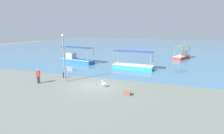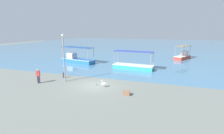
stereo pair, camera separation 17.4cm
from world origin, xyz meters
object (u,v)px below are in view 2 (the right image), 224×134
pelican (104,84)px  glass_bottle (96,84)px  fishing_boat_far_right (183,56)px  cargo_crate (126,93)px  lamp_post (64,55)px  fisherman_standing (38,76)px  fishing_boat_far_left (77,59)px  mooring_bollard (63,75)px  fishing_boat_center (133,66)px

pelican → glass_bottle: size_ratio=2.96×
pelican → glass_bottle: pelican is taller
fishing_boat_far_right → cargo_crate: (-6.18, -24.01, -0.44)m
fishing_boat_far_right → lamp_post: bearing=-122.9°
fisherman_standing → glass_bottle: 6.88m
fishing_boat_far_left → mooring_bollard: fishing_boat_far_left is taller
fishing_boat_far_left → mooring_bollard: bearing=-69.6°
mooring_bollard → glass_bottle: (5.27, -1.49, -0.33)m
mooring_bollard → fisherman_standing: 3.26m
lamp_post → glass_bottle: bearing=-2.4°
fishing_boat_far_right → lamp_post: size_ratio=0.90×
lamp_post → pelican: bearing=-4.8°
fishing_boat_far_right → cargo_crate: fishing_boat_far_right is taller
lamp_post → mooring_bollard: bearing=130.4°
fishing_boat_far_left → pelican: bearing=-49.3°
fisherman_standing → fishing_boat_far_right: bearing=54.6°
lamp_post → fishing_boat_far_right: bearing=57.1°
cargo_crate → fishing_boat_far_right: bearing=75.6°
fishing_boat_far_right → fisherman_standing: (-16.82, -23.66, 0.26)m
fishing_boat_center → lamp_post: lamp_post is taller
fishing_boat_far_right → lamp_post: (-14.28, -22.07, 2.53)m
glass_bottle → fishing_boat_far_right: bearing=65.5°
fisherman_standing → glass_bottle: fisherman_standing is taller
fishing_boat_far_right → pelican: fishing_boat_far_right is taller
fishing_boat_center → pelican: (-1.19, -9.65, -0.16)m
pelican → cargo_crate: size_ratio=1.24×
fishing_boat_far_right → pelican: bearing=-112.0°
pelican → cargo_crate: (2.92, -1.50, -0.18)m
fisherman_standing → glass_bottle: bearing=11.9°
mooring_bollard → cargo_crate: size_ratio=1.27×
fishing_boat_center → cargo_crate: (1.73, -11.15, -0.34)m
fishing_boat_far_right → lamp_post: lamp_post is taller
fishing_boat_far_right → mooring_bollard: fishing_boat_far_right is taller
fisherman_standing → cargo_crate: fisherman_standing is taller
fishing_boat_center → pelican: size_ratio=8.12×
mooring_bollard → cargo_crate: (9.21, -3.25, -0.24)m
fisherman_standing → pelican: bearing=8.4°
mooring_bollard → fisherman_standing: (-1.42, -2.90, 0.47)m
fishing_boat_center → fishing_boat_far_left: 11.27m
fishing_boat_far_left → glass_bottle: size_ratio=25.93×
fishing_boat_far_left → fisherman_standing: bearing=-80.1°
pelican → lamp_post: lamp_post is taller
fishing_boat_far_left → fisherman_standing: fishing_boat_far_left is taller
fishing_boat_center → fishing_boat_far_left: size_ratio=0.93×
fishing_boat_center → glass_bottle: fishing_boat_center is taller
fishing_boat_center → fisherman_standing: (-8.91, -10.79, 0.37)m
pelican → fisherman_standing: 7.82m
fishing_boat_center → mooring_bollard: 10.88m
mooring_bollard → fishing_boat_center: bearing=46.5°
pelican → lamp_post: size_ratio=0.14×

